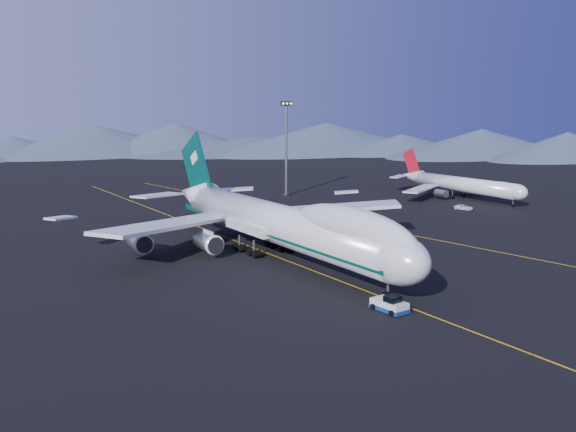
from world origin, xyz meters
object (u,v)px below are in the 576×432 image
second_jet (460,184)px  floodlight_mast (286,148)px  service_van (464,207)px  boeing_747 (280,223)px  pushback_tug (389,306)px

second_jet → floodlight_mast: bearing=151.9°
second_jet → floodlight_mast: size_ratio=1.70×
second_jet → service_van: (-13.46, -14.01, -3.13)m
second_jet → boeing_747: bearing=-146.8°
boeing_747 → second_jet: bearing=22.8°
boeing_747 → floodlight_mast: bearing=57.1°
boeing_747 → second_jet: (75.61, 31.77, -2.07)m
floodlight_mast → second_jet: bearing=-38.5°
boeing_747 → pushback_tug: (-3.00, -30.25, -5.17)m
second_jet → service_van: 19.68m
boeing_747 → floodlight_mast: size_ratio=2.84×
service_van → floodlight_mast: bearing=101.6°
boeing_747 → floodlight_mast: floodlight_mast is taller
boeing_747 → service_van: (62.14, 17.76, -5.21)m
service_van → floodlight_mast: size_ratio=0.17×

